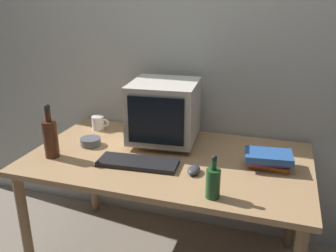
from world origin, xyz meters
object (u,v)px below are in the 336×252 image
cd_spindle (91,142)px  mug (98,123)px  keyboard (138,163)px  book_stack (269,159)px  bottle_short (213,182)px  bottle_tall (51,137)px  crt_monitor (164,112)px  computer_mouse (194,170)px

cd_spindle → mug: bearing=108.1°
keyboard → book_stack: (0.65, 0.18, 0.03)m
bottle_short → mug: bearing=145.6°
mug → keyboard: bearing=-42.5°
bottle_tall → bottle_short: (0.92, -0.15, -0.04)m
bottle_short → keyboard: bearing=155.8°
keyboard → bottle_short: (0.44, -0.20, 0.06)m
keyboard → book_stack: 0.68m
crt_monitor → bottle_short: (0.40, -0.53, -0.12)m
keyboard → computer_mouse: 0.30m
keyboard → bottle_tall: size_ratio=1.39×
keyboard → bottle_tall: bearing=-179.0°
keyboard → bottle_tall: 0.50m
crt_monitor → keyboard: bearing=-95.5°
keyboard → cd_spindle: cd_spindle is taller
bottle_short → computer_mouse: bearing=124.6°
keyboard → bottle_short: bearing=-28.7°
bottle_short → mug: (-0.88, 0.61, -0.03)m
crt_monitor → mug: size_ratio=3.47×
bottle_short → book_stack: bottle_short is taller
crt_monitor → bottle_tall: crt_monitor is taller
mug → computer_mouse: bearing=-28.8°
bottle_tall → book_stack: size_ratio=1.20×
computer_mouse → book_stack: 0.40m
computer_mouse → bottle_short: size_ratio=0.49×
bottle_tall → keyboard: bearing=5.5°
bottle_short → crt_monitor: bearing=127.0°
keyboard → book_stack: size_ratio=1.67×
crt_monitor → book_stack: crt_monitor is taller
book_stack → cd_spindle: 1.02m
crt_monitor → bottle_short: size_ratio=2.05×
computer_mouse → bottle_tall: bearing=-173.2°
crt_monitor → bottle_short: 0.68m
computer_mouse → book_stack: size_ratio=0.40×
bottle_tall → mug: size_ratio=2.53×
bottle_tall → book_stack: 1.17m
book_stack → computer_mouse: bearing=-152.2°
crt_monitor → book_stack: size_ratio=1.65×
book_stack → cd_spindle: book_stack is taller
bottle_tall → book_stack: bottle_tall is taller
bottle_tall → cd_spindle: size_ratio=2.53×
crt_monitor → computer_mouse: (0.27, -0.34, -0.17)m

